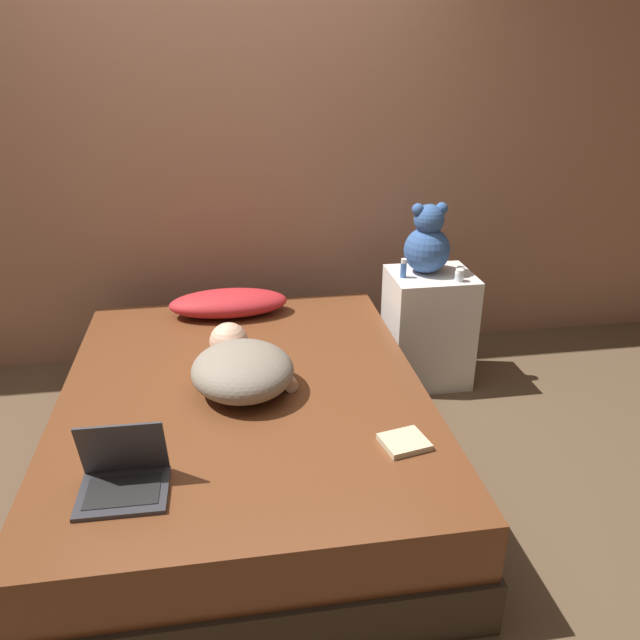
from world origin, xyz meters
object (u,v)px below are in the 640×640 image
(teddy_bear, at_px, (427,243))
(book, at_px, (404,442))
(bottle_blue, at_px, (403,268))
(bottle_white, at_px, (460,272))
(bottle_clear, at_px, (459,275))
(person_lying, at_px, (241,367))
(pillow, at_px, (229,303))
(laptop, at_px, (123,476))

(teddy_bear, relative_size, book, 2.06)
(teddy_bear, bearing_deg, bottle_blue, -155.97)
(bottle_white, relative_size, bottle_clear, 0.86)
(person_lying, distance_m, bottle_clear, 1.34)
(pillow, xyz_separation_m, bottle_clear, (1.23, -0.20, 0.16))
(laptop, distance_m, teddy_bear, 2.05)
(person_lying, bearing_deg, pillow, 83.56)
(person_lying, xyz_separation_m, teddy_bear, (1.06, 0.76, 0.27))
(pillow, height_order, person_lying, person_lying)
(bottle_white, bearing_deg, bottle_clear, -115.14)
(bottle_white, distance_m, book, 1.36)
(bottle_blue, bearing_deg, bottle_clear, -20.08)
(book, bearing_deg, bottle_white, 61.45)
(pillow, relative_size, person_lying, 0.97)
(bottle_clear, height_order, bottle_blue, bottle_blue)
(bottle_white, height_order, bottle_clear, bottle_clear)
(pillow, xyz_separation_m, book, (0.61, -1.32, -0.06))
(person_lying, xyz_separation_m, book, (0.58, -0.53, -0.09))
(laptop, height_order, book, laptop)
(pillow, distance_m, laptop, 1.47)
(laptop, relative_size, bottle_clear, 4.52)
(person_lying, xyz_separation_m, laptop, (-0.42, -0.62, -0.04))
(person_lying, xyz_separation_m, bottle_clear, (1.19, 0.59, 0.13))
(person_lying, xyz_separation_m, bottle_blue, (0.91, 0.69, 0.15))
(bottle_blue, bearing_deg, person_lying, -142.70)
(bottle_blue, bearing_deg, bottle_white, -7.02)
(person_lying, height_order, laptop, laptop)
(teddy_bear, bearing_deg, pillow, 178.16)
(person_lying, height_order, teddy_bear, teddy_bear)
(bottle_white, bearing_deg, bottle_blue, 172.98)
(teddy_bear, bearing_deg, person_lying, -144.32)
(pillow, distance_m, book, 1.46)
(book, bearing_deg, person_lying, 137.60)
(pillow, bearing_deg, person_lying, -87.47)
(pillow, xyz_separation_m, bottle_white, (1.26, -0.14, 0.16))
(bottle_blue, distance_m, book, 1.29)
(person_lying, relative_size, bottle_clear, 10.12)
(pillow, bearing_deg, book, -65.14)
(book, bearing_deg, bottle_blue, 74.74)
(pillow, distance_m, bottle_white, 1.27)
(teddy_bear, height_order, bottle_white, teddy_bear)
(laptop, relative_size, book, 1.56)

